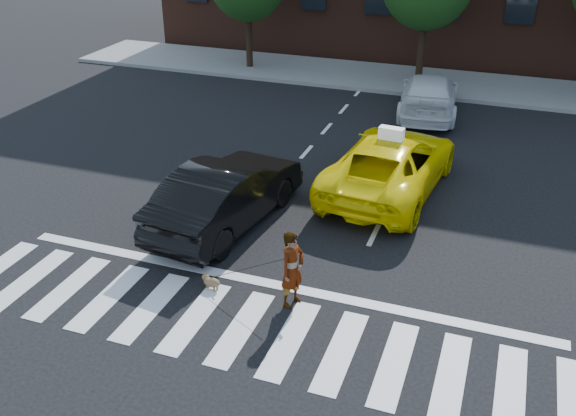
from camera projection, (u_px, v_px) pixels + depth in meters
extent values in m
plane|color=black|center=(241.00, 328.00, 12.43)|extent=(120.00, 120.00, 0.00)
cube|color=silver|center=(241.00, 328.00, 12.42)|extent=(13.00, 2.40, 0.01)
cube|color=silver|center=(271.00, 284.00, 13.76)|extent=(12.00, 0.30, 0.01)
cube|color=slate|center=(408.00, 80.00, 26.96)|extent=(30.00, 4.00, 0.15)
cylinder|color=black|center=(249.00, 33.00, 27.93)|extent=(0.28, 0.28, 3.25)
cylinder|color=black|center=(422.00, 43.00, 25.60)|extent=(0.28, 0.28, 3.55)
imported|color=#FFE505|center=(390.00, 164.00, 17.46)|extent=(3.16, 5.93, 1.59)
imported|color=black|center=(227.00, 193.00, 15.77)|extent=(2.37, 5.20, 1.65)
imported|color=silver|center=(429.00, 95.00, 23.09)|extent=(2.56, 5.15, 1.44)
imported|color=#999999|center=(292.00, 269.00, 12.76)|extent=(0.59, 0.71, 1.65)
ellipsoid|color=brown|center=(212.00, 282.00, 13.52)|extent=(0.42, 0.31, 0.21)
sphere|color=brown|center=(206.00, 277.00, 13.60)|extent=(0.20, 0.20, 0.16)
sphere|color=brown|center=(204.00, 277.00, 13.65)|extent=(0.09, 0.09, 0.07)
cylinder|color=brown|center=(218.00, 283.00, 13.40)|extent=(0.11, 0.07, 0.09)
sphere|color=brown|center=(207.00, 274.00, 13.61)|extent=(0.07, 0.07, 0.05)
sphere|color=brown|center=(204.00, 276.00, 13.55)|extent=(0.07, 0.07, 0.05)
cylinder|color=brown|center=(207.00, 286.00, 13.61)|extent=(0.05, 0.05, 0.10)
cylinder|color=brown|center=(210.00, 284.00, 13.67)|extent=(0.05, 0.05, 0.10)
cylinder|color=brown|center=(214.00, 290.00, 13.48)|extent=(0.05, 0.05, 0.10)
cylinder|color=brown|center=(217.00, 288.00, 13.55)|extent=(0.05, 0.05, 0.10)
cube|color=white|center=(391.00, 133.00, 16.85)|extent=(0.67, 0.34, 0.32)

